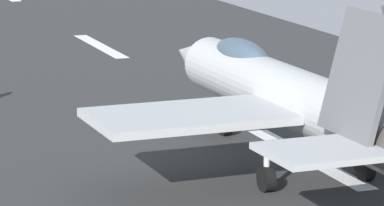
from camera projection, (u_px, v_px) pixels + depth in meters
ground_plane at (312, 160)px, 36.30m from camera, size 400.00×400.00×0.00m
runway_strip at (312, 160)px, 36.28m from camera, size 240.00×26.00×0.02m
fighter_jet at (291, 94)px, 34.55m from camera, size 17.42×12.92×5.57m
marker_cone_far at (360, 39)px, 59.28m from camera, size 0.44×0.44×0.55m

